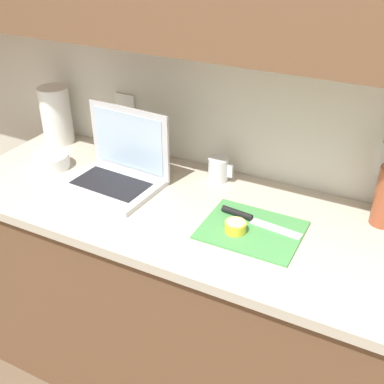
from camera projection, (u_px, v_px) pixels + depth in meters
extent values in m
cube|color=silver|center=(337.00, 84.00, 1.59)|extent=(5.20, 0.06, 2.60)
cube|color=white|center=(126.00, 108.00, 1.99)|extent=(0.09, 0.01, 0.12)
cube|color=brown|center=(279.00, 341.00, 1.77)|extent=(2.45, 0.60, 0.87)
cube|color=beige|center=(292.00, 242.00, 1.53)|extent=(2.52, 0.64, 0.03)
cube|color=silver|center=(111.00, 186.00, 1.78)|extent=(0.35, 0.28, 0.02)
cube|color=black|center=(111.00, 183.00, 1.78)|extent=(0.29, 0.17, 0.00)
cube|color=silver|center=(129.00, 140.00, 1.80)|extent=(0.35, 0.03, 0.26)
cube|color=silver|center=(128.00, 141.00, 1.80)|extent=(0.30, 0.02, 0.22)
cube|color=#4C9E51|center=(252.00, 230.00, 1.55)|extent=(0.32, 0.25, 0.01)
cube|color=silver|center=(276.00, 229.00, 1.55)|extent=(0.18, 0.05, 0.00)
cylinder|color=black|center=(237.00, 213.00, 1.61)|extent=(0.11, 0.03, 0.02)
cylinder|color=yellow|center=(235.00, 227.00, 1.53)|extent=(0.07, 0.07, 0.03)
cylinder|color=#F4EAA3|center=(236.00, 222.00, 1.52)|extent=(0.06, 0.06, 0.00)
cylinder|color=silver|center=(218.00, 169.00, 1.82)|extent=(0.08, 0.08, 0.09)
cube|color=silver|center=(230.00, 171.00, 1.80)|extent=(0.02, 0.01, 0.05)
cylinder|color=white|center=(51.00, 161.00, 1.92)|extent=(0.15, 0.15, 0.06)
cylinder|color=white|center=(56.00, 115.00, 2.07)|extent=(0.13, 0.13, 0.25)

